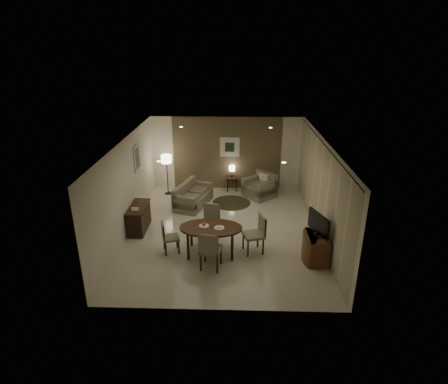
{
  "coord_description": "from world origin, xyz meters",
  "views": [
    {
      "loc": [
        0.33,
        -9.78,
        5.19
      ],
      "look_at": [
        0.0,
        0.2,
        1.15
      ],
      "focal_mm": 30.0,
      "sensor_mm": 36.0,
      "label": 1
    }
  ],
  "objects_px": {
    "sofa": "(193,195)",
    "chair_far": "(209,224)",
    "dining_table": "(211,240)",
    "chair_near": "(211,249)",
    "chair_left": "(171,237)",
    "side_table": "(232,184)",
    "tv_cabinet": "(317,248)",
    "floor_lamp": "(167,175)",
    "armchair": "(259,186)",
    "console_desk": "(139,218)",
    "chair_right": "(253,235)"
  },
  "relations": [
    {
      "from": "chair_left",
      "to": "side_table",
      "type": "height_order",
      "value": "chair_left"
    },
    {
      "from": "side_table",
      "to": "armchair",
      "type": "bearing_deg",
      "value": -31.44
    },
    {
      "from": "sofa",
      "to": "armchair",
      "type": "height_order",
      "value": "armchair"
    },
    {
      "from": "console_desk",
      "to": "tv_cabinet",
      "type": "distance_m",
      "value": 5.11
    },
    {
      "from": "console_desk",
      "to": "floor_lamp",
      "type": "distance_m",
      "value": 2.86
    },
    {
      "from": "chair_left",
      "to": "sofa",
      "type": "xyz_separation_m",
      "value": [
        0.25,
        3.03,
        -0.04
      ]
    },
    {
      "from": "armchair",
      "to": "side_table",
      "type": "bearing_deg",
      "value": -161.31
    },
    {
      "from": "console_desk",
      "to": "armchair",
      "type": "height_order",
      "value": "armchair"
    },
    {
      "from": "armchair",
      "to": "side_table",
      "type": "distance_m",
      "value": 1.17
    },
    {
      "from": "floor_lamp",
      "to": "tv_cabinet",
      "type": "bearing_deg",
      "value": -43.63
    },
    {
      "from": "side_table",
      "to": "floor_lamp",
      "type": "xyz_separation_m",
      "value": [
        -2.32,
        -0.43,
        0.48
      ]
    },
    {
      "from": "tv_cabinet",
      "to": "chair_near",
      "type": "relative_size",
      "value": 0.88
    },
    {
      "from": "dining_table",
      "to": "chair_near",
      "type": "bearing_deg",
      "value": -86.42
    },
    {
      "from": "console_desk",
      "to": "chair_far",
      "type": "relative_size",
      "value": 1.17
    },
    {
      "from": "tv_cabinet",
      "to": "dining_table",
      "type": "bearing_deg",
      "value": 174.59
    },
    {
      "from": "console_desk",
      "to": "chair_far",
      "type": "height_order",
      "value": "chair_far"
    },
    {
      "from": "chair_left",
      "to": "floor_lamp",
      "type": "height_order",
      "value": "floor_lamp"
    },
    {
      "from": "armchair",
      "to": "side_table",
      "type": "height_order",
      "value": "armchair"
    },
    {
      "from": "tv_cabinet",
      "to": "chair_left",
      "type": "distance_m",
      "value": 3.75
    },
    {
      "from": "dining_table",
      "to": "chair_near",
      "type": "xyz_separation_m",
      "value": [
        0.04,
        -0.68,
        0.13
      ]
    },
    {
      "from": "chair_near",
      "to": "chair_far",
      "type": "distance_m",
      "value": 1.35
    },
    {
      "from": "tv_cabinet",
      "to": "sofa",
      "type": "xyz_separation_m",
      "value": [
        -3.49,
        3.31,
        0.03
      ]
    },
    {
      "from": "armchair",
      "to": "chair_left",
      "type": "bearing_deg",
      "value": -73.03
    },
    {
      "from": "chair_right",
      "to": "floor_lamp",
      "type": "relative_size",
      "value": 0.7
    },
    {
      "from": "console_desk",
      "to": "side_table",
      "type": "height_order",
      "value": "console_desk"
    },
    {
      "from": "chair_far",
      "to": "chair_near",
      "type": "bearing_deg",
      "value": -69.33
    },
    {
      "from": "dining_table",
      "to": "chair_left",
      "type": "height_order",
      "value": "chair_left"
    },
    {
      "from": "console_desk",
      "to": "dining_table",
      "type": "distance_m",
      "value": 2.53
    },
    {
      "from": "armchair",
      "to": "floor_lamp",
      "type": "height_order",
      "value": "floor_lamp"
    },
    {
      "from": "sofa",
      "to": "side_table",
      "type": "bearing_deg",
      "value": -24.13
    },
    {
      "from": "tv_cabinet",
      "to": "armchair",
      "type": "bearing_deg",
      "value": 106.38
    },
    {
      "from": "console_desk",
      "to": "chair_right",
      "type": "bearing_deg",
      "value": -19.36
    },
    {
      "from": "tv_cabinet",
      "to": "armchair",
      "type": "xyz_separation_m",
      "value": [
        -1.22,
        4.15,
        0.07
      ]
    },
    {
      "from": "side_table",
      "to": "dining_table",
      "type": "bearing_deg",
      "value": -96.19
    },
    {
      "from": "chair_left",
      "to": "chair_right",
      "type": "distance_m",
      "value": 2.15
    },
    {
      "from": "sofa",
      "to": "floor_lamp",
      "type": "bearing_deg",
      "value": 63.65
    },
    {
      "from": "dining_table",
      "to": "armchair",
      "type": "xyz_separation_m",
      "value": [
        1.47,
        3.89,
        0.04
      ]
    },
    {
      "from": "tv_cabinet",
      "to": "sofa",
      "type": "relative_size",
      "value": 0.55
    },
    {
      "from": "tv_cabinet",
      "to": "chair_near",
      "type": "bearing_deg",
      "value": -170.84
    },
    {
      "from": "console_desk",
      "to": "dining_table",
      "type": "height_order",
      "value": "dining_table"
    },
    {
      "from": "sofa",
      "to": "chair_far",
      "type": "bearing_deg",
      "value": -145.85
    },
    {
      "from": "chair_far",
      "to": "side_table",
      "type": "distance_m",
      "value": 3.88
    },
    {
      "from": "armchair",
      "to": "sofa",
      "type": "bearing_deg",
      "value": -109.72
    },
    {
      "from": "chair_far",
      "to": "chair_left",
      "type": "height_order",
      "value": "chair_far"
    },
    {
      "from": "chair_right",
      "to": "side_table",
      "type": "xyz_separation_m",
      "value": [
        -0.61,
        4.41,
        -0.26
      ]
    },
    {
      "from": "chair_left",
      "to": "side_table",
      "type": "xyz_separation_m",
      "value": [
        1.54,
        4.46,
        -0.17
      ]
    },
    {
      "from": "armchair",
      "to": "chair_near",
      "type": "bearing_deg",
      "value": -57.24
    },
    {
      "from": "tv_cabinet",
      "to": "floor_lamp",
      "type": "xyz_separation_m",
      "value": [
        -4.53,
        4.32,
        0.38
      ]
    },
    {
      "from": "armchair",
      "to": "tv_cabinet",
      "type": "bearing_deg",
      "value": -23.5
    },
    {
      "from": "chair_far",
      "to": "chair_right",
      "type": "xyz_separation_m",
      "value": [
        1.19,
        -0.58,
        0.0
      ]
    }
  ]
}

